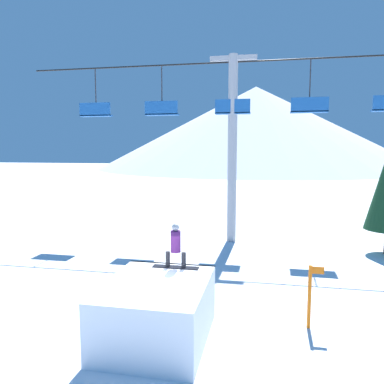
% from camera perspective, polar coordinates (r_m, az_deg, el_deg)
% --- Properties ---
extents(ground_plane, '(220.00, 220.00, 0.00)m').
position_cam_1_polar(ground_plane, '(10.61, -7.38, -21.24)').
color(ground_plane, white).
extents(mountain_ridge, '(79.65, 79.65, 20.66)m').
position_cam_1_polar(mountain_ridge, '(99.07, 9.64, 9.64)').
color(mountain_ridge, silver).
rests_on(mountain_ridge, ground_plane).
extents(snow_ramp, '(2.58, 3.27, 1.55)m').
position_cam_1_polar(snow_ramp, '(10.18, -5.37, -17.60)').
color(snow_ramp, white).
rests_on(snow_ramp, ground_plane).
extents(snowboarder, '(1.34, 0.28, 1.29)m').
position_cam_1_polar(snowboarder, '(10.79, -2.51, -8.24)').
color(snowboarder, black).
rests_on(snowboarder, snow_ramp).
extents(chairlift, '(22.36, 0.48, 9.75)m').
position_cam_1_polar(chairlift, '(19.82, 6.19, 9.05)').
color(chairlift, '#9E9EA3').
rests_on(chairlift, ground_plane).
extents(trail_marker, '(0.41, 0.10, 1.78)m').
position_cam_1_polar(trail_marker, '(11.14, 17.54, -14.74)').
color(trail_marker, orange).
rests_on(trail_marker, ground_plane).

